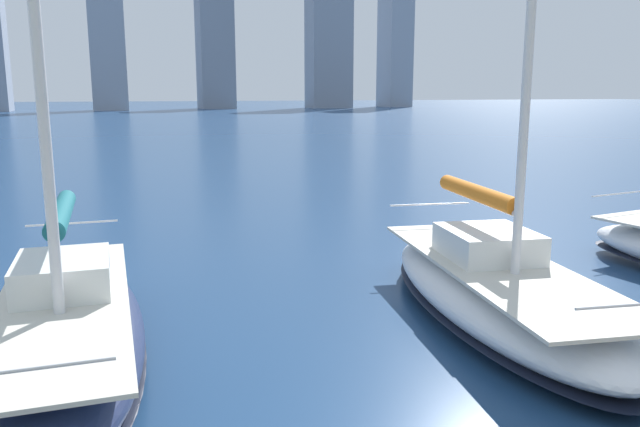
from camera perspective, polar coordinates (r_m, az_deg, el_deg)
city_skyline at (r=162.73m, az=-21.03°, el=16.02°), size 173.96×19.53×49.59m
sailboat_orange at (r=12.21m, az=15.86°, el=-6.35°), size 3.90×8.41×12.91m
sailboat_teal at (r=10.66m, az=-22.29°, el=-9.51°), size 2.58×8.08×9.86m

